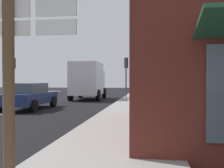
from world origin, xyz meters
TOP-DOWN VIEW (x-y plane):
  - ground_plane at (0.00, 10.00)m, footprint 80.00×80.00m
  - sidewalk_right at (6.19, 8.00)m, footprint 3.01×44.00m
  - sedan_far at (0.31, 10.00)m, footprint 1.98×4.20m
  - delivery_truck at (1.89, 17.57)m, footprint 2.61×5.06m
  - route_sign_post at (5.31, -0.83)m, footprint 1.66×0.14m
  - traffic_light_far_right at (4.98, 18.78)m, footprint 0.30×0.49m
  - traffic_light_far_left at (-4.98, 17.85)m, footprint 0.30×0.49m

SIDE VIEW (x-z plane):
  - ground_plane at x=0.00m, z-range 0.00..0.00m
  - sidewalk_right at x=6.19m, z-range 0.00..0.14m
  - sedan_far at x=0.31m, z-range 0.03..1.50m
  - delivery_truck at x=1.89m, z-range 0.13..3.18m
  - route_sign_post at x=5.31m, z-range 0.40..3.60m
  - traffic_light_far_right at x=4.98m, z-range 0.86..4.42m
  - traffic_light_far_left at x=-4.98m, z-range 0.86..4.43m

